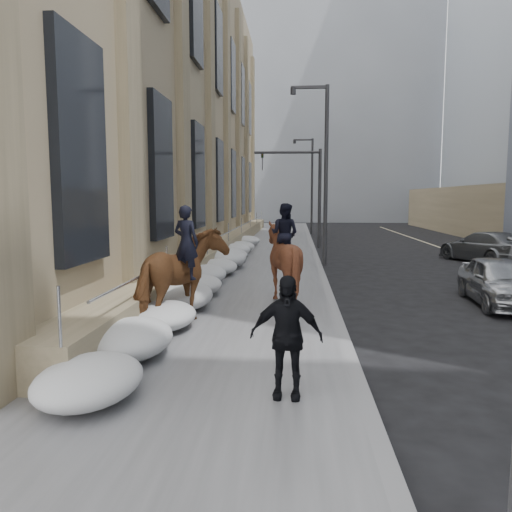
{
  "coord_description": "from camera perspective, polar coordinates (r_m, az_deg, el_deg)",
  "views": [
    {
      "loc": [
        1.58,
        -8.77,
        3.05
      ],
      "look_at": [
        0.65,
        2.78,
        1.7
      ],
      "focal_mm": 35.0,
      "sensor_mm": 36.0,
      "label": 1
    }
  ],
  "objects": [
    {
      "name": "bg_building_mid",
      "position": [
        69.67,
        6.77,
        15.64
      ],
      "size": [
        30.0,
        12.0,
        28.0
      ],
      "primitive_type": "cube",
      "color": "slate",
      "rests_on": "ground"
    },
    {
      "name": "mounted_horse_right",
      "position": [
        14.05,
        3.05,
        -0.4
      ],
      "size": [
        2.5,
        2.62,
        2.78
      ],
      "rotation": [
        0.0,
        0.0,
        2.72
      ],
      "color": "#442113",
      "rests_on": "sidewalk"
    },
    {
      "name": "bg_building_far",
      "position": [
        81.42,
        -0.79,
        11.54
      ],
      "size": [
        24.0,
        12.0,
        20.0
      ],
      "primitive_type": "cube",
      "color": "gray",
      "rests_on": "ground"
    },
    {
      "name": "snow_bank",
      "position": [
        17.33,
        -5.44,
        -1.95
      ],
      "size": [
        1.7,
        18.1,
        0.76
      ],
      "color": "#BABCC0",
      "rests_on": "sidewalk"
    },
    {
      "name": "car_grey",
      "position": [
        26.0,
        24.79,
        0.94
      ],
      "size": [
        3.74,
        5.54,
        1.49
      ],
      "primitive_type": "imported",
      "rotation": [
        0.0,
        0.0,
        3.5
      ],
      "color": "#55585C",
      "rests_on": "ground"
    },
    {
      "name": "streetlight_far",
      "position": [
        42.81,
        6.21,
        8.65
      ],
      "size": [
        1.71,
        0.24,
        8.0
      ],
      "color": "#2D2D30",
      "rests_on": "ground"
    },
    {
      "name": "pedestrian",
      "position": [
        7.4,
        3.47,
        -9.18
      ],
      "size": [
        1.09,
        0.5,
        1.82
      ],
      "primitive_type": "imported",
      "rotation": [
        0.0,
        0.0,
        -0.06
      ],
      "color": "black",
      "rests_on": "sidewalk"
    },
    {
      "name": "limestone_building",
      "position": [
        30.11,
        -9.07,
        17.77
      ],
      "size": [
        6.1,
        44.0,
        18.0
      ],
      "color": "#978263",
      "rests_on": "ground"
    },
    {
      "name": "ground",
      "position": [
        9.41,
        -5.45,
        -12.28
      ],
      "size": [
        140.0,
        140.0,
        0.0
      ],
      "primitive_type": "plane",
      "color": "black",
      "rests_on": "ground"
    },
    {
      "name": "sidewalk",
      "position": [
        19.07,
        -0.22,
        -2.38
      ],
      "size": [
        5.0,
        80.0,
        0.12
      ],
      "primitive_type": "cube",
      "color": "#545457",
      "rests_on": "ground"
    },
    {
      "name": "car_silver",
      "position": [
        15.83,
        26.15,
        -2.6
      ],
      "size": [
        1.91,
        4.18,
        1.39
      ],
      "primitive_type": "imported",
      "rotation": [
        0.0,
        0.0,
        -0.07
      ],
      "color": "#929599",
      "rests_on": "ground"
    },
    {
      "name": "curb",
      "position": [
        19.03,
        7.67,
        -2.45
      ],
      "size": [
        0.24,
        80.0,
        0.12
      ],
      "primitive_type": "cube",
      "color": "slate",
      "rests_on": "ground"
    },
    {
      "name": "mounted_horse_left",
      "position": [
        11.64,
        -8.52,
        -2.18
      ],
      "size": [
        2.06,
        2.88,
        2.77
      ],
      "rotation": [
        0.0,
        0.0,
        2.78
      ],
      "color": "#512F18",
      "rests_on": "sidewalk"
    },
    {
      "name": "streetlight_mid",
      "position": [
        22.85,
        7.61,
        10.43
      ],
      "size": [
        1.71,
        0.24,
        8.0
      ],
      "color": "#2D2D30",
      "rests_on": "ground"
    },
    {
      "name": "traffic_signal",
      "position": [
        30.78,
        5.56,
        8.39
      ],
      "size": [
        4.1,
        0.22,
        6.0
      ],
      "color": "#2D2D30",
      "rests_on": "ground"
    }
  ]
}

